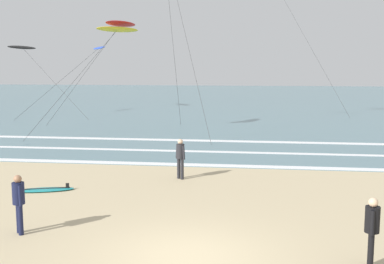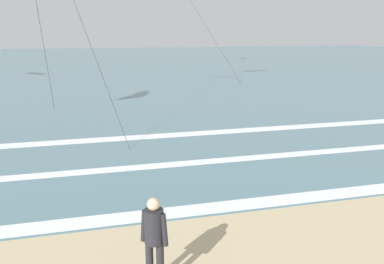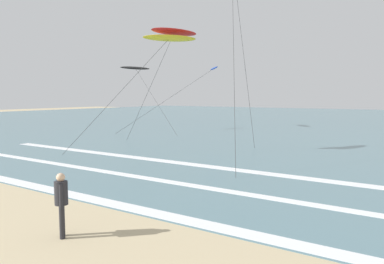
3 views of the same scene
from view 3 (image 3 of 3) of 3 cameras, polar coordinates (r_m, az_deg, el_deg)
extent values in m
cube|color=slate|center=(53.42, 27.01, 1.30)|extent=(140.00, 90.00, 0.01)
cube|color=white|center=(11.29, -5.12, -12.25)|extent=(45.03, 0.61, 0.01)
cube|color=white|center=(13.40, 9.07, -9.41)|extent=(47.61, 0.51, 0.01)
cube|color=white|center=(16.62, 15.24, -6.59)|extent=(39.30, 0.71, 0.01)
cylinder|color=#232328|center=(9.87, -19.07, -12.79)|extent=(0.13, 0.13, 0.82)
cylinder|color=#232328|center=(10.06, -19.06, -12.43)|extent=(0.13, 0.13, 0.82)
cylinder|color=#232328|center=(9.77, -19.20, -8.70)|extent=(0.32, 0.32, 0.58)
cylinder|color=#232328|center=(9.60, -19.21, -9.12)|extent=(0.16, 0.15, 0.56)
cylinder|color=#232328|center=(9.96, -19.18, -8.58)|extent=(0.16, 0.15, 0.56)
sphere|color=#DBB28E|center=(9.68, -19.27, -6.49)|extent=(0.21, 0.21, 0.21)
ellipsoid|color=red|center=(23.03, -2.66, 14.89)|extent=(1.79, 3.28, 0.43)
cylinder|color=#333333|center=(25.95, -6.76, 5.85)|extent=(6.78, 2.89, 7.20)
ellipsoid|color=black|center=(37.51, -8.59, 9.56)|extent=(1.81, 3.27, 0.43)
cylinder|color=#333333|center=(34.35, -5.64, 4.88)|extent=(6.75, 2.31, 6.10)
ellipsoid|color=blue|center=(40.61, 3.38, 9.60)|extent=(2.52, 3.04, 0.43)
cylinder|color=#333333|center=(37.06, -3.51, 5.12)|extent=(3.86, 10.89, 6.31)
ellipsoid|color=yellow|center=(22.82, -3.39, 14.00)|extent=(2.63, 2.96, 0.43)
cylinder|color=#333333|center=(22.57, -11.40, 5.33)|extent=(4.76, 4.21, 6.81)
cylinder|color=#333333|center=(19.63, 6.29, 13.38)|extent=(3.84, 6.62, 12.28)
cylinder|color=#333333|center=(24.36, 7.12, 17.20)|extent=(1.12, 2.88, 16.75)
camera|label=1|loc=(13.44, -125.61, 0.77)|focal=44.47mm
camera|label=2|loc=(8.59, -58.81, 7.83)|focal=38.05mm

